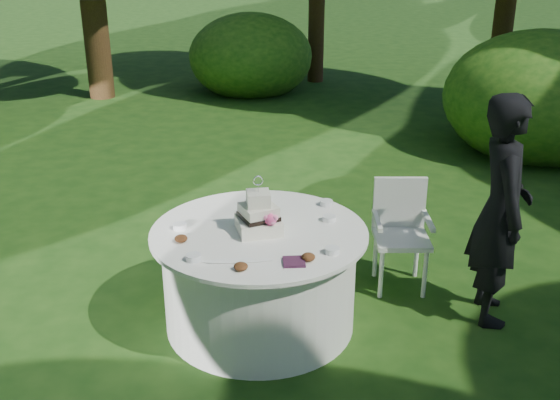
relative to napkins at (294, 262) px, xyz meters
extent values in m
plane|color=#17390F|center=(-0.21, 0.51, -0.78)|extent=(80.00, 80.00, 0.00)
cube|color=#421C36|center=(0.00, 0.00, 0.00)|extent=(0.14, 0.14, 0.02)
ellipsoid|color=white|center=(-0.36, 0.05, 0.00)|extent=(0.48, 0.07, 0.01)
imported|color=black|center=(1.55, 0.52, 0.09)|extent=(0.52, 0.70, 1.74)
cylinder|color=white|center=(-0.21, 0.51, -0.41)|extent=(1.40, 1.40, 0.74)
cylinder|color=white|center=(-0.21, 0.51, -0.02)|extent=(1.56, 1.56, 0.03)
cube|color=white|center=(-0.21, 0.50, 0.04)|extent=(0.35, 0.35, 0.10)
cube|color=silver|center=(-0.21, 0.50, 0.14)|extent=(0.30, 0.30, 0.10)
cube|color=silver|center=(-0.21, 0.50, 0.24)|extent=(0.17, 0.17, 0.10)
cube|color=black|center=(-0.21, 0.50, 0.11)|extent=(0.32, 0.32, 0.03)
sphere|color=#E74488|center=(-0.13, 0.39, 0.13)|extent=(0.08, 0.08, 0.08)
cylinder|color=silver|center=(-0.21, 0.50, 0.32)|extent=(0.01, 0.01, 0.05)
torus|color=white|center=(-0.21, 0.50, 0.38)|extent=(0.07, 0.02, 0.07)
cube|color=white|center=(0.96, 0.98, -0.34)|extent=(0.46, 0.46, 0.04)
cube|color=white|center=(0.97, 1.18, -0.10)|extent=(0.43, 0.07, 0.43)
cylinder|color=white|center=(0.77, 0.82, -0.57)|extent=(0.04, 0.04, 0.42)
cylinder|color=silver|center=(1.12, 0.80, -0.57)|extent=(0.04, 0.04, 0.42)
cylinder|color=white|center=(0.80, 1.17, -0.57)|extent=(0.04, 0.04, 0.42)
cylinder|color=white|center=(1.14, 1.15, -0.57)|extent=(0.04, 0.04, 0.42)
cube|color=silver|center=(0.75, 1.00, -0.18)|extent=(0.06, 0.39, 0.04)
cube|color=white|center=(1.16, 0.97, -0.18)|extent=(0.06, 0.39, 0.04)
cylinder|color=white|center=(0.31, 0.64, 0.01)|extent=(0.10, 0.10, 0.04)
cylinder|color=white|center=(0.33, 0.94, 0.01)|extent=(0.10, 0.10, 0.04)
cylinder|color=white|center=(-0.77, 0.57, 0.01)|extent=(0.10, 0.10, 0.04)
cylinder|color=white|center=(-0.65, 0.08, 0.01)|extent=(0.10, 0.10, 0.04)
cylinder|color=white|center=(0.26, 0.12, 0.01)|extent=(0.10, 0.10, 0.04)
ellipsoid|color=#562D16|center=(0.10, 0.03, 0.02)|extent=(0.09, 0.09, 0.05)
ellipsoid|color=#562D16|center=(-0.75, 0.36, 0.02)|extent=(0.09, 0.09, 0.05)
ellipsoid|color=#562D16|center=(-0.34, -0.07, 0.02)|extent=(0.09, 0.09, 0.05)
camera|label=1|loc=(-0.33, -3.72, 1.98)|focal=42.00mm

